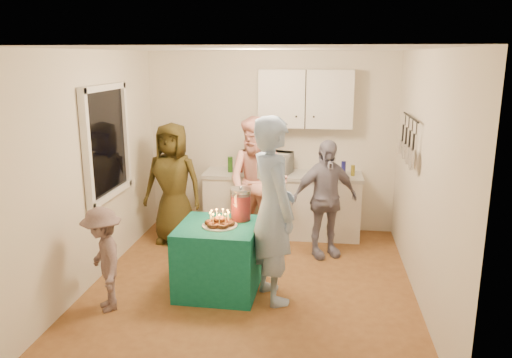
# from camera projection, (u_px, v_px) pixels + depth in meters

# --- Properties ---
(floor) EXTENTS (4.00, 4.00, 0.00)m
(floor) POSITION_uv_depth(u_px,v_px,m) (252.00, 284.00, 5.69)
(floor) COLOR brown
(floor) RESTS_ON ground
(ceiling) EXTENTS (4.00, 4.00, 0.00)m
(ceiling) POSITION_uv_depth(u_px,v_px,m) (251.00, 49.00, 5.06)
(ceiling) COLOR white
(ceiling) RESTS_ON floor
(back_wall) EXTENTS (3.60, 3.60, 0.00)m
(back_wall) POSITION_uv_depth(u_px,v_px,m) (271.00, 142.00, 7.30)
(back_wall) COLOR silver
(back_wall) RESTS_ON floor
(left_wall) EXTENTS (4.00, 4.00, 0.00)m
(left_wall) POSITION_uv_depth(u_px,v_px,m) (94.00, 168.00, 5.61)
(left_wall) COLOR silver
(left_wall) RESTS_ON floor
(right_wall) EXTENTS (4.00, 4.00, 0.00)m
(right_wall) POSITION_uv_depth(u_px,v_px,m) (424.00, 179.00, 5.15)
(right_wall) COLOR silver
(right_wall) RESTS_ON floor
(window_night) EXTENTS (0.04, 1.00, 1.20)m
(window_night) POSITION_uv_depth(u_px,v_px,m) (106.00, 142.00, 5.83)
(window_night) COLOR black
(window_night) RESTS_ON left_wall
(counter) EXTENTS (2.20, 0.58, 0.86)m
(counter) POSITION_uv_depth(u_px,v_px,m) (282.00, 205.00, 7.20)
(counter) COLOR white
(counter) RESTS_ON floor
(countertop) EXTENTS (2.24, 0.62, 0.05)m
(countertop) POSITION_uv_depth(u_px,v_px,m) (282.00, 175.00, 7.09)
(countertop) COLOR beige
(countertop) RESTS_ON counter
(upper_cabinet) EXTENTS (1.30, 0.30, 0.80)m
(upper_cabinet) POSITION_uv_depth(u_px,v_px,m) (306.00, 99.00, 6.94)
(upper_cabinet) COLOR white
(upper_cabinet) RESTS_ON back_wall
(pot_rack) EXTENTS (0.12, 1.00, 0.60)m
(pot_rack) POSITION_uv_depth(u_px,v_px,m) (407.00, 139.00, 5.76)
(pot_rack) COLOR black
(pot_rack) RESTS_ON right_wall
(microwave) EXTENTS (0.62, 0.49, 0.30)m
(microwave) POSITION_uv_depth(u_px,v_px,m) (272.00, 163.00, 7.07)
(microwave) COLOR white
(microwave) RESTS_ON countertop
(party_table) EXTENTS (0.87, 0.87, 0.76)m
(party_table) POSITION_uv_depth(u_px,v_px,m) (219.00, 258.00, 5.46)
(party_table) COLOR #0E6250
(party_table) RESTS_ON floor
(donut_cake) EXTENTS (0.38, 0.38, 0.18)m
(donut_cake) POSITION_uv_depth(u_px,v_px,m) (220.00, 218.00, 5.31)
(donut_cake) COLOR #381C0C
(donut_cake) RESTS_ON party_table
(punch_jar) EXTENTS (0.22, 0.22, 0.34)m
(punch_jar) POSITION_uv_depth(u_px,v_px,m) (241.00, 205.00, 5.50)
(punch_jar) COLOR red
(punch_jar) RESTS_ON party_table
(man_birthday) EXTENTS (0.76, 0.86, 1.96)m
(man_birthday) POSITION_uv_depth(u_px,v_px,m) (273.00, 210.00, 5.15)
(man_birthday) COLOR #9AB8E0
(man_birthday) RESTS_ON floor
(woman_back_left) EXTENTS (0.86, 0.60, 1.67)m
(woman_back_left) POSITION_uv_depth(u_px,v_px,m) (173.00, 183.00, 6.82)
(woman_back_left) COLOR brown
(woman_back_left) RESTS_ON floor
(woman_back_center) EXTENTS (1.02, 0.90, 1.77)m
(woman_back_center) POSITION_uv_depth(u_px,v_px,m) (258.00, 184.00, 6.59)
(woman_back_center) COLOR #FF8A85
(woman_back_center) RESTS_ON floor
(woman_back_right) EXTENTS (0.97, 0.71, 1.52)m
(woman_back_right) POSITION_uv_depth(u_px,v_px,m) (325.00, 199.00, 6.34)
(woman_back_right) COLOR #181035
(woman_back_right) RESTS_ON floor
(child_near_left) EXTENTS (0.73, 0.81, 1.08)m
(child_near_left) POSITION_uv_depth(u_px,v_px,m) (104.00, 259.00, 5.01)
(child_near_left) COLOR #604D4E
(child_near_left) RESTS_ON floor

